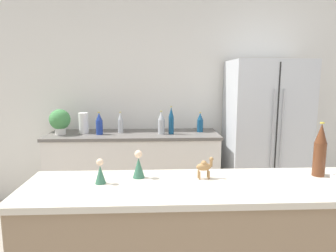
% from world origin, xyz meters
% --- Properties ---
extents(wall_back, '(8.00, 0.06, 2.55)m').
position_xyz_m(wall_back, '(0.00, 2.73, 1.27)').
color(wall_back, white).
rests_on(wall_back, ground_plane).
extents(back_counter, '(2.01, 0.63, 0.94)m').
position_xyz_m(back_counter, '(-0.49, 2.40, 0.47)').
color(back_counter, silver).
rests_on(back_counter, ground_plane).
extents(refrigerator, '(0.87, 0.71, 1.78)m').
position_xyz_m(refrigerator, '(1.07, 2.34, 0.89)').
color(refrigerator, silver).
rests_on(refrigerator, ground_plane).
extents(potted_plant, '(0.24, 0.24, 0.29)m').
position_xyz_m(potted_plant, '(-1.33, 2.36, 1.10)').
color(potted_plant, silver).
rests_on(potted_plant, back_counter).
extents(paper_towel_roll, '(0.11, 0.11, 0.24)m').
position_xyz_m(paper_towel_roll, '(-1.08, 2.43, 1.06)').
color(paper_towel_roll, white).
rests_on(paper_towel_roll, back_counter).
extents(back_bottle_0, '(0.06, 0.06, 0.25)m').
position_xyz_m(back_bottle_0, '(-0.64, 2.44, 1.06)').
color(back_bottle_0, '#B2B7BC').
rests_on(back_bottle_0, back_counter).
extents(back_bottle_1, '(0.06, 0.06, 0.32)m').
position_xyz_m(back_bottle_1, '(-0.05, 2.33, 1.09)').
color(back_bottle_1, navy).
rests_on(back_bottle_1, back_counter).
extents(back_bottle_2, '(0.08, 0.08, 0.26)m').
position_xyz_m(back_bottle_2, '(-0.88, 2.34, 1.06)').
color(back_bottle_2, navy).
rests_on(back_bottle_2, back_counter).
extents(back_bottle_3, '(0.08, 0.08, 0.27)m').
position_xyz_m(back_bottle_3, '(-0.16, 2.34, 1.07)').
color(back_bottle_3, '#B2B7BC').
rests_on(back_bottle_3, back_counter).
extents(back_bottle_4, '(0.07, 0.07, 0.24)m').
position_xyz_m(back_bottle_4, '(0.31, 2.45, 1.05)').
color(back_bottle_4, navy).
rests_on(back_bottle_4, back_counter).
extents(wine_bottle, '(0.07, 0.07, 0.34)m').
position_xyz_m(wine_bottle, '(0.77, 0.63, 1.15)').
color(wine_bottle, '#562D19').
rests_on(wine_bottle, bar_counter).
extents(camel_figurine, '(0.11, 0.06, 0.13)m').
position_xyz_m(camel_figurine, '(0.06, 0.61, 1.06)').
color(camel_figurine, olive).
rests_on(camel_figurine, bar_counter).
extents(wise_man_figurine_blue, '(0.07, 0.07, 0.17)m').
position_xyz_m(wise_man_figurine_blue, '(-0.34, 0.65, 1.06)').
color(wise_man_figurine_blue, '#33664C').
rests_on(wise_man_figurine_blue, bar_counter).
extents(wise_man_figurine_crimson, '(0.06, 0.06, 0.15)m').
position_xyz_m(wise_man_figurine_crimson, '(-0.55, 0.55, 1.05)').
color(wise_man_figurine_crimson, '#33664C').
rests_on(wise_man_figurine_crimson, bar_counter).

